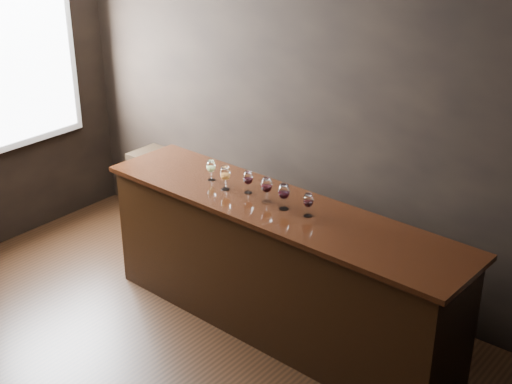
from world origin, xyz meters
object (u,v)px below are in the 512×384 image
Objects in this scene: glass_red_c at (284,192)px; back_bar_shelf at (223,215)px; glass_amber at (225,174)px; glass_red_b at (267,186)px; bar_counter at (277,271)px; glass_red_a at (248,178)px; glass_red_d at (308,201)px; glass_white at (211,167)px.

back_bar_shelf is at bearing 150.87° from glass_red_c.
glass_red_b is at bearing 2.84° from glass_amber.
glass_amber is at bearing -177.16° from glass_red_b.
bar_counter is 15.58× the size of glass_amber.
back_bar_shelf is 1.35m from glass_red_a.
back_bar_shelf is 1.53m from glass_red_b.
glass_red_c is (0.18, -0.01, 0.00)m from glass_red_b.
glass_amber reaches higher than bar_counter.
glass_red_c is at bearing -8.16° from glass_red_a.
glass_red_d is (0.21, 0.02, -0.02)m from glass_red_c.
glass_red_c is (0.07, -0.02, 0.72)m from bar_counter.
glass_red_c is (0.80, -0.06, 0.02)m from glass_white.
glass_red_a is 1.01× the size of glass_red_d.
glass_red_b is (-0.11, -0.01, 0.72)m from bar_counter.
bar_counter is 1.01m from glass_white.
glass_red_d is at bearing -3.68° from glass_red_a.
glass_red_c is (0.58, 0.01, 0.01)m from glass_amber.
glass_red_b is at bearing -11.33° from glass_red_a.
glass_amber reaches higher than glass_white.
glass_white is at bearing 175.55° from glass_red_b.
glass_white is at bearing 177.55° from glass_red_d.
glass_red_c is 0.21m from glass_red_d.
glass_red_a reaches higher than bar_counter.
glass_red_a is (0.18, 0.06, -0.01)m from glass_amber.
glass_red_c reaches higher than glass_white.
glass_red_b reaches higher than glass_red_d.
glass_red_c reaches higher than back_bar_shelf.
glass_red_d reaches higher than back_bar_shelf.
glass_red_d is (0.28, -0.00, 0.70)m from bar_counter.
bar_counter is 0.78m from glass_red_a.
glass_red_b is (1.08, -0.68, 0.85)m from back_bar_shelf.
glass_amber reaches higher than glass_red_d.
glass_white is 0.80m from glass_red_c.
glass_red_d is (1.46, -0.68, 0.83)m from back_bar_shelf.
bar_counter is 14.86× the size of glass_red_b.
glass_amber is 0.40m from glass_red_b.
glass_red_a reaches higher than glass_white.
back_bar_shelf is at bearing 152.24° from bar_counter.
glass_red_b is at bearing -32.46° from back_bar_shelf.
glass_amber is at bearing -178.17° from glass_red_d.
glass_red_a is (0.86, -0.64, 0.83)m from back_bar_shelf.
glass_red_b is at bearing -4.45° from glass_white.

